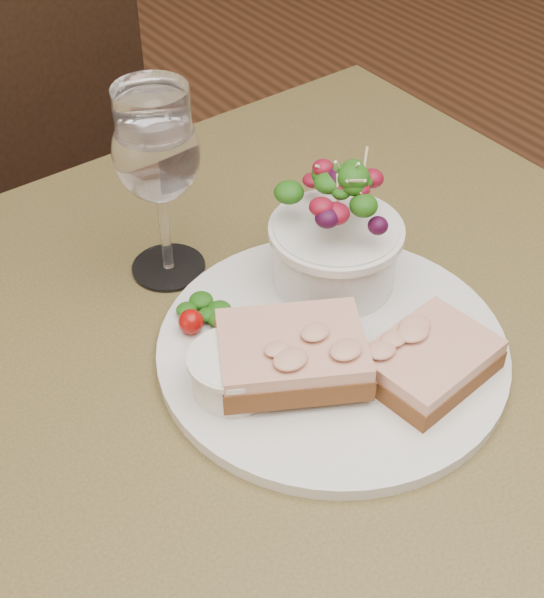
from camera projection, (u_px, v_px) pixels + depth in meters
cafe_table at (306, 448)px, 0.76m from camera, size 0.80×0.80×0.75m
chair_far at (2, 326)px, 1.39m from camera, size 0.52×0.52×0.90m
dinner_plate at (332, 349)px, 0.70m from camera, size 0.30×0.30×0.01m
sandwich_front at (430, 361)px, 0.67m from camera, size 0.11×0.09×0.03m
sandwich_back at (292, 354)px, 0.66m from camera, size 0.14×0.13×0.03m
ramekin at (232, 371)px, 0.65m from camera, size 0.06×0.06×0.04m
salad_bowl at (336, 228)px, 0.72m from camera, size 0.11×0.11×0.13m
garnish at (197, 316)px, 0.72m from camera, size 0.05×0.04×0.02m
wine_glass at (157, 158)px, 0.71m from camera, size 0.08×0.08×0.18m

